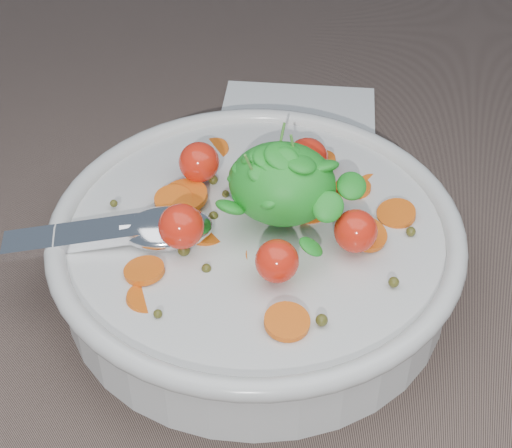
# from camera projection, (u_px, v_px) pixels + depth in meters

# --- Properties ---
(ground) EXTENTS (6.00, 6.00, 0.00)m
(ground) POSITION_uv_depth(u_px,v_px,m) (262.00, 289.00, 0.62)
(ground) COLOR #6F5A4F
(ground) RESTS_ON ground
(bowl) EXTENTS (0.34, 0.31, 0.13)m
(bowl) POSITION_uv_depth(u_px,v_px,m) (256.00, 247.00, 0.60)
(bowl) COLOR silver
(bowl) RESTS_ON ground
(napkin) EXTENTS (0.17, 0.15, 0.01)m
(napkin) POSITION_uv_depth(u_px,v_px,m) (297.00, 123.00, 0.79)
(napkin) COLOR white
(napkin) RESTS_ON ground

